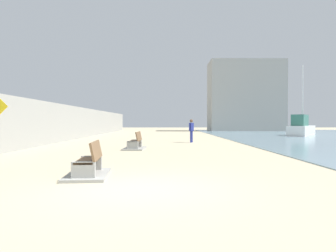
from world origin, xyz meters
TOP-DOWN VIEW (x-y plane):
  - ground_plane at (0.00, 18.00)m, footprint 120.00×120.00m
  - seawall at (-7.50, 18.00)m, footprint 0.80×64.00m
  - bench_near at (-1.47, 1.68)m, footprint 1.27×2.18m
  - bench_far at (-1.03, 10.49)m, footprint 1.21×2.16m
  - person_walking at (2.56, 16.23)m, footprint 0.39×0.41m
  - boat_mid_bay at (15.57, 27.74)m, footprint 5.37×6.94m
  - harbor_building at (13.92, 46.00)m, footprint 12.00×6.00m

SIDE VIEW (x-z plane):
  - ground_plane at x=0.00m, z-range 0.00..0.00m
  - bench_near at x=-1.47m, z-range -0.26..0.72m
  - bench_far at x=-1.03m, z-range -0.26..0.72m
  - boat_mid_bay at x=15.57m, z-range -3.01..4.77m
  - person_walking at x=2.56m, z-range 0.14..1.85m
  - seawall at x=-7.50m, z-range 0.00..2.86m
  - harbor_building at x=13.92m, z-range 0.00..11.54m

